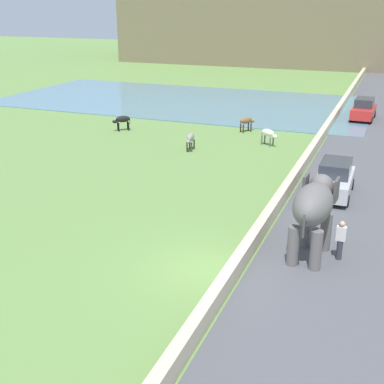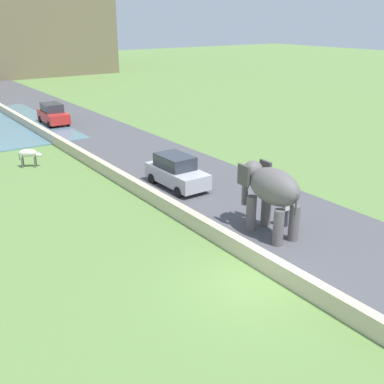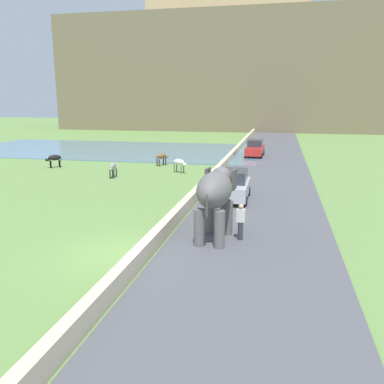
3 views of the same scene
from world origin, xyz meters
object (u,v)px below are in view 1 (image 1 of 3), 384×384
Objects in this scene: car_silver at (334,179)px; cow_brown at (247,121)px; cow_grey at (190,138)px; car_red at (364,109)px; cow_white at (268,134)px; elephant at (314,207)px; cow_black at (122,120)px; person_beside_elephant at (341,240)px.

car_silver reaches higher than cow_brown.
cow_grey is at bearing -107.50° from cow_brown.
car_silver is (-0.00, -19.36, 0.00)m from car_red.
cow_white is at bearing -116.22° from car_red.
elephant is 7.19m from car_silver.
cow_grey is (-4.51, -3.10, 0.00)m from cow_white.
car_silver is at bearing -55.76° from cow_brown.
cow_black is at bearing 137.26° from elephant.
cow_black and cow_white have the same top height.
car_red is 1.01× the size of car_silver.
car_red is at bearing 90.02° from elephant.
cow_white is at bearing 34.55° from cow_grey.
car_silver reaches higher than cow_grey.
person_beside_elephant is at bearing 0.57° from elephant.
cow_grey is (-11.04, 12.32, -0.04)m from person_beside_elephant.
person_beside_elephant reaches higher than cow_black.
elephant is 2.61× the size of cow_brown.
person_beside_elephant is 1.18× the size of cow_white.
car_red is 3.25× the size of cow_black.
cow_black is 9.49m from cow_brown.
person_beside_elephant is 0.41× the size of car_silver.
elephant is at bearing -89.98° from car_red.
car_red is 3.03× the size of cow_brown.
cow_white is at bearing 112.95° from person_beside_elephant.
elephant is at bearing -51.09° from cow_grey.
car_silver is at bearing -90.01° from car_red.
cow_brown is 6.72m from cow_grey.
elephant is at bearing -179.43° from person_beside_elephant.
person_beside_elephant reaches higher than cow_white.
person_beside_elephant is at bearing -87.62° from car_red.
person_beside_elephant is (1.09, 0.01, -1.16)m from elephant.
person_beside_elephant is 20.78m from cow_brown.
cow_grey is (-9.94, -14.13, -0.06)m from car_red.
cow_white is (-5.43, -11.03, -0.06)m from car_red.
cow_black is 7.68m from cow_grey.
car_red is at bearing 89.99° from car_silver.
car_silver is (-1.10, 7.09, 0.03)m from person_beside_elephant.
cow_black is (-16.90, 15.61, -1.20)m from elephant.
elephant is 0.87× the size of car_silver.
cow_white is 0.97× the size of cow_grey.
cow_brown is (-9.02, 18.72, -0.04)m from person_beside_elephant.
elephant reaches higher than cow_grey.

